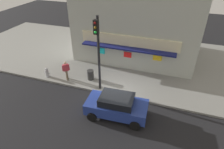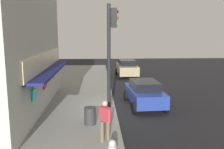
{
  "view_description": "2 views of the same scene",
  "coord_description": "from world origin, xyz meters",
  "px_view_note": "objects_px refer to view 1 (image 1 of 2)",
  "views": [
    {
      "loc": [
        3.41,
        -10.91,
        9.19
      ],
      "look_at": [
        -0.55,
        0.74,
        1.41
      ],
      "focal_mm": 31.04,
      "sensor_mm": 36.0,
      "label": 1
    },
    {
      "loc": [
        -13.91,
        0.98,
        4.49
      ],
      "look_at": [
        1.29,
        0.11,
        1.86
      ],
      "focal_mm": 39.86,
      "sensor_mm": 36.0,
      "label": 2
    }
  ],
  "objects_px": {
    "fire_hydrant": "(47,72)",
    "pedestrian": "(66,70)",
    "trash_can": "(91,75)",
    "traffic_light": "(98,46)",
    "parked_car_blue": "(117,106)"
  },
  "relations": [
    {
      "from": "traffic_light",
      "to": "pedestrian",
      "type": "distance_m",
      "value": 4.11
    },
    {
      "from": "parked_car_blue",
      "to": "fire_hydrant",
      "type": "bearing_deg",
      "value": 161.18
    },
    {
      "from": "fire_hydrant",
      "to": "pedestrian",
      "type": "height_order",
      "value": "pedestrian"
    },
    {
      "from": "trash_can",
      "to": "pedestrian",
      "type": "distance_m",
      "value": 2.02
    },
    {
      "from": "fire_hydrant",
      "to": "parked_car_blue",
      "type": "bearing_deg",
      "value": -18.82
    },
    {
      "from": "fire_hydrant",
      "to": "parked_car_blue",
      "type": "distance_m",
      "value": 7.35
    },
    {
      "from": "parked_car_blue",
      "to": "trash_can",
      "type": "bearing_deg",
      "value": 135.74
    },
    {
      "from": "fire_hydrant",
      "to": "pedestrian",
      "type": "xyz_separation_m",
      "value": [
        1.81,
        0.19,
        0.51
      ]
    },
    {
      "from": "pedestrian",
      "to": "trash_can",
      "type": "bearing_deg",
      "value": 19.54
    },
    {
      "from": "trash_can",
      "to": "pedestrian",
      "type": "height_order",
      "value": "pedestrian"
    },
    {
      "from": "trash_can",
      "to": "parked_car_blue",
      "type": "relative_size",
      "value": 0.2
    },
    {
      "from": "fire_hydrant",
      "to": "trash_can",
      "type": "relative_size",
      "value": 1.03
    },
    {
      "from": "traffic_light",
      "to": "parked_car_blue",
      "type": "xyz_separation_m",
      "value": [
        2.07,
        -2.16,
        -2.96
      ]
    },
    {
      "from": "pedestrian",
      "to": "parked_car_blue",
      "type": "relative_size",
      "value": 0.41
    },
    {
      "from": "traffic_light",
      "to": "pedestrian",
      "type": "height_order",
      "value": "traffic_light"
    }
  ]
}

